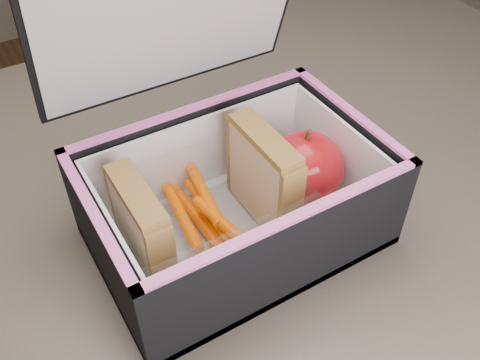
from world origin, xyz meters
name	(u,v)px	position (x,y,z in m)	size (l,w,h in m)	color
kitchen_table	(225,254)	(0.00, 0.00, 0.66)	(1.20, 0.80, 0.75)	brown
lunch_bag	(234,192)	(-0.01, -0.05, 0.81)	(0.27, 0.24, 0.27)	black
plastic_tub	(206,214)	(-0.04, -0.05, 0.80)	(0.17, 0.12, 0.07)	white
sandwich_left	(142,229)	(-0.11, -0.05, 0.81)	(0.02, 0.08, 0.09)	tan
sandwich_right	(263,176)	(0.02, -0.05, 0.82)	(0.03, 0.09, 0.10)	tan
carrot_sticks	(207,220)	(-0.04, -0.04, 0.78)	(0.05, 0.15, 0.03)	#FC6000
paper_napkin	(299,191)	(0.07, -0.04, 0.77)	(0.07, 0.08, 0.01)	white
red_apple	(304,168)	(0.07, -0.05, 0.81)	(0.10, 0.10, 0.08)	maroon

